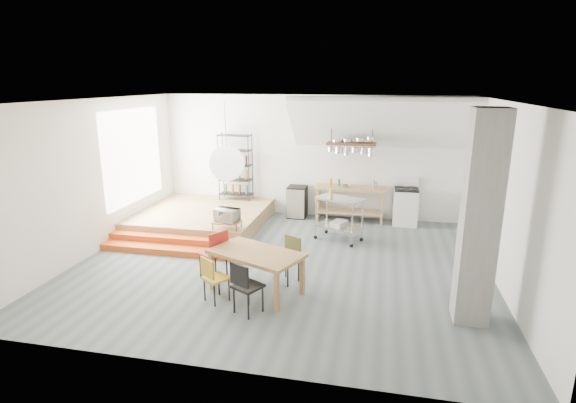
% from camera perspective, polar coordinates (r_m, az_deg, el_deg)
% --- Properties ---
extents(floor, '(8.00, 8.00, 0.00)m').
position_cam_1_polar(floor, '(9.09, -0.83, -7.87)').
color(floor, '#515A5E').
rests_on(floor, ground).
extents(wall_back, '(8.00, 0.04, 3.20)m').
position_cam_1_polar(wall_back, '(11.97, 2.90, 5.71)').
color(wall_back, silver).
rests_on(wall_back, ground).
extents(wall_left, '(0.04, 7.00, 3.20)m').
position_cam_1_polar(wall_left, '(10.24, -23.27, 2.90)').
color(wall_left, silver).
rests_on(wall_left, ground).
extents(wall_right, '(0.04, 7.00, 3.20)m').
position_cam_1_polar(wall_right, '(8.65, 25.92, 0.55)').
color(wall_right, silver).
rests_on(wall_right, ground).
extents(ceiling, '(8.00, 7.00, 0.02)m').
position_cam_1_polar(ceiling, '(8.38, -0.91, 12.72)').
color(ceiling, white).
rests_on(ceiling, wall_back).
extents(slope_ceiling, '(4.40, 1.44, 1.32)m').
position_cam_1_polar(slope_ceiling, '(11.10, 11.79, 9.63)').
color(slope_ceiling, white).
rests_on(slope_ceiling, wall_back).
extents(window_pane, '(0.02, 2.50, 2.20)m').
position_cam_1_polar(window_pane, '(11.43, -19.02, 5.48)').
color(window_pane, white).
rests_on(window_pane, wall_left).
extents(platform, '(3.00, 3.00, 0.40)m').
position_cam_1_polar(platform, '(11.56, -10.76, -2.01)').
color(platform, '#99794C').
rests_on(platform, ground).
extents(step_lower, '(3.00, 0.35, 0.13)m').
position_cam_1_polar(step_lower, '(9.93, -15.05, -5.96)').
color(step_lower, '#C74D17').
rests_on(step_lower, ground).
extents(step_upper, '(3.00, 0.35, 0.27)m').
position_cam_1_polar(step_upper, '(10.20, -14.19, -4.94)').
color(step_upper, '#C74D17').
rests_on(step_upper, ground).
extents(concrete_column, '(0.50, 0.50, 3.20)m').
position_cam_1_polar(concrete_column, '(7.08, 23.17, -2.12)').
color(concrete_column, gray).
rests_on(concrete_column, ground).
extents(kitchen_counter, '(1.80, 0.60, 0.91)m').
position_cam_1_polar(kitchen_counter, '(11.70, 7.88, 0.50)').
color(kitchen_counter, '#99794C').
rests_on(kitchen_counter, ground).
extents(stove, '(0.60, 0.60, 1.18)m').
position_cam_1_polar(stove, '(11.74, 14.68, -0.55)').
color(stove, white).
rests_on(stove, ground).
extents(pot_rack, '(1.20, 0.50, 1.43)m').
position_cam_1_polar(pot_rack, '(11.22, 8.18, 6.89)').
color(pot_rack, '#41281A').
rests_on(pot_rack, ceiling).
extents(wire_shelving, '(0.88, 0.38, 1.80)m').
position_cam_1_polar(wire_shelving, '(12.20, -6.68, 4.51)').
color(wire_shelving, black).
rests_on(wire_shelving, platform).
extents(microwave_shelf, '(0.60, 0.40, 0.16)m').
position_cam_1_polar(microwave_shelf, '(9.95, -7.76, -2.59)').
color(microwave_shelf, '#99794C').
rests_on(microwave_shelf, platform).
extents(paper_lantern, '(0.60, 0.60, 0.60)m').
position_cam_1_polar(paper_lantern, '(7.66, -7.79, 4.83)').
color(paper_lantern, white).
rests_on(paper_lantern, ceiling).
extents(dining_table, '(1.77, 1.41, 0.74)m').
position_cam_1_polar(dining_table, '(7.70, -4.06, -6.96)').
color(dining_table, olive).
rests_on(dining_table, ground).
extents(chair_mustard, '(0.50, 0.50, 0.79)m').
position_cam_1_polar(chair_mustard, '(7.52, -9.53, -9.26)').
color(chair_mustard, gold).
rests_on(chair_mustard, ground).
extents(chair_black, '(0.54, 0.54, 0.87)m').
position_cam_1_polar(chair_black, '(7.07, -5.52, -10.33)').
color(chair_black, black).
rests_on(chair_black, ground).
extents(chair_olive, '(0.51, 0.51, 0.83)m').
position_cam_1_polar(chair_olive, '(8.17, 0.16, -6.82)').
color(chair_olive, brown).
rests_on(chair_olive, ground).
extents(chair_red, '(0.59, 0.59, 0.94)m').
position_cam_1_polar(chair_red, '(8.32, -9.21, -6.15)').
color(chair_red, '#B42119').
rests_on(chair_red, ground).
extents(rolling_cart, '(1.14, 0.91, 1.00)m').
position_cam_1_polar(rolling_cart, '(10.23, 6.50, -1.46)').
color(rolling_cart, silver).
rests_on(rolling_cart, ground).
extents(mini_fridge, '(0.50, 0.50, 0.84)m').
position_cam_1_polar(mini_fridge, '(11.98, 1.18, -0.03)').
color(mini_fridge, black).
rests_on(mini_fridge, ground).
extents(microwave, '(0.58, 0.45, 0.28)m').
position_cam_1_polar(microwave, '(9.91, -7.79, -1.71)').
color(microwave, beige).
rests_on(microwave, microwave_shelf).
extents(bowl, '(0.26, 0.26, 0.05)m').
position_cam_1_polar(bowl, '(11.59, 7.37, 1.95)').
color(bowl, silver).
rests_on(bowl, kitchen_counter).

